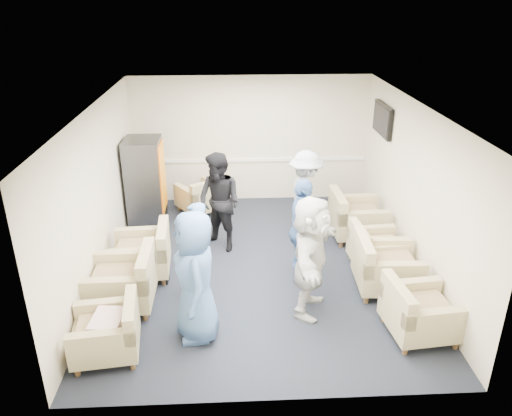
{
  "coord_description": "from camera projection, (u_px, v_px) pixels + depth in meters",
  "views": [
    {
      "loc": [
        -0.41,
        -7.3,
        4.29
      ],
      "look_at": [
        -0.02,
        0.2,
        0.99
      ],
      "focal_mm": 35.0,
      "sensor_mm": 36.0,
      "label": 1
    }
  ],
  "objects": [
    {
      "name": "armchair_corner",
      "position": [
        202.0,
        198.0,
        10.34
      ],
      "size": [
        1.13,
        1.13,
        0.65
      ],
      "rotation": [
        0.0,
        0.0,
        3.74
      ],
      "color": "tan",
      "rests_on": "floor"
    },
    {
      "name": "tv",
      "position": [
        382.0,
        120.0,
        9.36
      ],
      "size": [
        0.1,
        1.0,
        0.58
      ],
      "color": "black",
      "rests_on": "right_wall"
    },
    {
      "name": "floor",
      "position": [
        258.0,
        266.0,
        8.42
      ],
      "size": [
        6.0,
        6.0,
        0.0
      ],
      "primitive_type": "plane",
      "color": "black",
      "rests_on": "ground"
    },
    {
      "name": "right_wall",
      "position": [
        414.0,
        189.0,
        7.99
      ],
      "size": [
        0.02,
        6.0,
        2.7
      ],
      "primitive_type": "cube",
      "color": "beige",
      "rests_on": "floor"
    },
    {
      "name": "chair_rail",
      "position": [
        251.0,
        160.0,
        10.78
      ],
      "size": [
        4.98,
        0.04,
        0.06
      ],
      "primitive_type": "cube",
      "color": "white",
      "rests_on": "back_wall"
    },
    {
      "name": "armchair_right_far",
      "position": [
        354.0,
        219.0,
        9.28
      ],
      "size": [
        0.96,
        0.96,
        0.75
      ],
      "rotation": [
        0.0,
        0.0,
        1.6
      ],
      "color": "tan",
      "rests_on": "floor"
    },
    {
      "name": "person_front_right",
      "position": [
        310.0,
        256.0,
        6.93
      ],
      "size": [
        1.03,
        1.73,
        1.78
      ],
      "primitive_type": "imported",
      "rotation": [
        0.0,
        0.0,
        1.24
      ],
      "color": "silver",
      "rests_on": "floor"
    },
    {
      "name": "armchair_left_mid",
      "position": [
        125.0,
        283.0,
        7.24
      ],
      "size": [
        0.95,
        0.95,
        0.75
      ],
      "rotation": [
        0.0,
        0.0,
        -1.56
      ],
      "color": "tan",
      "rests_on": "floor"
    },
    {
      "name": "person_mid_left",
      "position": [
        196.0,
        252.0,
        7.31
      ],
      "size": [
        0.49,
        0.63,
        1.52
      ],
      "primitive_type": "imported",
      "rotation": [
        0.0,
        0.0,
        -1.32
      ],
      "color": "#4369A3",
      "rests_on": "floor"
    },
    {
      "name": "backpack",
      "position": [
        159.0,
        269.0,
        7.88
      ],
      "size": [
        0.28,
        0.21,
        0.46
      ],
      "rotation": [
        0.0,
        0.0,
        -0.05
      ],
      "color": "black",
      "rests_on": "floor"
    },
    {
      "name": "person_back_right",
      "position": [
        305.0,
        197.0,
        9.0
      ],
      "size": [
        0.7,
        1.14,
        1.71
      ],
      "primitive_type": "imported",
      "rotation": [
        0.0,
        0.0,
        1.63
      ],
      "color": "silver",
      "rests_on": "floor"
    },
    {
      "name": "back_wall",
      "position": [
        250.0,
        140.0,
        10.62
      ],
      "size": [
        5.0,
        0.02,
        2.7
      ],
      "primitive_type": "cube",
      "color": "beige",
      "rests_on": "floor"
    },
    {
      "name": "person_mid_right",
      "position": [
        302.0,
        231.0,
        7.76
      ],
      "size": [
        0.61,
        1.05,
        1.69
      ],
      "primitive_type": "imported",
      "rotation": [
        0.0,
        0.0,
        1.36
      ],
      "color": "#4369A3",
      "rests_on": "floor"
    },
    {
      "name": "front_wall",
      "position": [
        274.0,
        301.0,
        5.13
      ],
      "size": [
        5.0,
        0.02,
        2.7
      ],
      "primitive_type": "cube",
      "color": "beige",
      "rests_on": "floor"
    },
    {
      "name": "ceiling",
      "position": [
        258.0,
        107.0,
        7.33
      ],
      "size": [
        6.0,
        6.0,
        0.0
      ],
      "primitive_type": "plane",
      "rotation": [
        3.14,
        0.0,
        0.0
      ],
      "color": "white",
      "rests_on": "back_wall"
    },
    {
      "name": "armchair_left_near",
      "position": [
        110.0,
        333.0,
        6.28
      ],
      "size": [
        0.9,
        0.9,
        0.65
      ],
      "rotation": [
        0.0,
        0.0,
        -1.45
      ],
      "color": "tan",
      "rests_on": "floor"
    },
    {
      "name": "armchair_right_midnear",
      "position": [
        383.0,
        268.0,
        7.65
      ],
      "size": [
        0.97,
        0.97,
        0.74
      ],
      "rotation": [
        0.0,
        0.0,
        1.53
      ],
      "color": "tan",
      "rests_on": "floor"
    },
    {
      "name": "person_back_left",
      "position": [
        219.0,
        203.0,
        8.67
      ],
      "size": [
        1.09,
        1.07,
        1.77
      ],
      "primitive_type": "imported",
      "rotation": [
        0.0,
        0.0,
        -0.71
      ],
      "color": "black",
      "rests_on": "floor"
    },
    {
      "name": "vending_machine",
      "position": [
        146.0,
        181.0,
        9.73
      ],
      "size": [
        0.69,
        0.8,
        1.7
      ],
      "color": "#48494F",
      "rests_on": "floor"
    },
    {
      "name": "armchair_right_midfar",
      "position": [
        374.0,
        250.0,
        8.26
      ],
      "size": [
        0.88,
        0.88,
        0.65
      ],
      "rotation": [
        0.0,
        0.0,
        1.65
      ],
      "color": "tan",
      "rests_on": "floor"
    },
    {
      "name": "armchair_left_far",
      "position": [
        145.0,
        254.0,
        8.06
      ],
      "size": [
        0.95,
        0.95,
        0.72
      ],
      "rotation": [
        0.0,
        0.0,
        -1.51
      ],
      "color": "tan",
      "rests_on": "floor"
    },
    {
      "name": "pillow",
      "position": [
        108.0,
        322.0,
        6.2
      ],
      "size": [
        0.41,
        0.52,
        0.14
      ],
      "primitive_type": "cube",
      "rotation": [
        0.0,
        0.0,
        -1.66
      ],
      "color": "silver",
      "rests_on": "armchair_left_near"
    },
    {
      "name": "person_front_left",
      "position": [
        195.0,
        277.0,
        6.39
      ],
      "size": [
        0.71,
        0.97,
        1.81
      ],
      "primitive_type": "imported",
      "rotation": [
        0.0,
        0.0,
        -1.41
      ],
      "color": "#4369A3",
      "rests_on": "floor"
    },
    {
      "name": "left_wall",
      "position": [
        98.0,
        195.0,
        7.76
      ],
      "size": [
        0.02,
        6.0,
        2.7
      ],
      "primitive_type": "cube",
      "color": "beige",
      "rests_on": "floor"
    },
    {
      "name": "armchair_right_near",
      "position": [
        417.0,
        313.0,
        6.62
      ],
      "size": [
        0.95,
        0.95,
        0.69
      ],
      "rotation": [
        0.0,
        0.0,
        1.68
      ],
      "color": "tan",
      "rests_on": "floor"
    }
  ]
}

